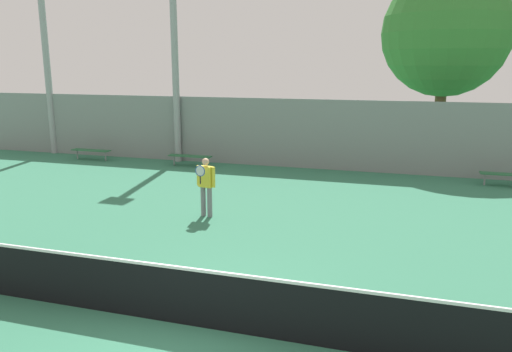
{
  "coord_description": "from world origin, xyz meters",
  "views": [
    {
      "loc": [
        3.11,
        -6.86,
        4.24
      ],
      "look_at": [
        -1.1,
        6.89,
        0.98
      ],
      "focal_mm": 35.0,
      "sensor_mm": 36.0,
      "label": 1
    }
  ],
  "objects_px": {
    "tennis_player": "(206,184)",
    "bench_courtside_far": "(91,151)",
    "tennis_net": "(197,297)",
    "light_pole_near_left": "(44,28)",
    "light_pole_far_right": "(174,44)",
    "tree_green_broad": "(446,33)",
    "bench_adjacent_court": "(190,156)",
    "bench_courtside_near": "(508,175)"
  },
  "relations": [
    {
      "from": "tennis_player",
      "to": "light_pole_near_left",
      "type": "bearing_deg",
      "value": 156.65
    },
    {
      "from": "tennis_player",
      "to": "bench_courtside_near",
      "type": "distance_m",
      "value": 10.86
    },
    {
      "from": "bench_adjacent_court",
      "to": "tree_green_broad",
      "type": "xyz_separation_m",
      "value": [
        10.05,
        5.73,
        5.13
      ]
    },
    {
      "from": "bench_courtside_far",
      "to": "light_pole_far_right",
      "type": "height_order",
      "value": "light_pole_far_right"
    },
    {
      "from": "tennis_player",
      "to": "bench_courtside_far",
      "type": "height_order",
      "value": "tennis_player"
    },
    {
      "from": "bench_courtside_near",
      "to": "light_pole_far_right",
      "type": "xyz_separation_m",
      "value": [
        -13.12,
        0.86,
        4.6
      ]
    },
    {
      "from": "bench_courtside_far",
      "to": "bench_adjacent_court",
      "type": "bearing_deg",
      "value": -0.0
    },
    {
      "from": "bench_courtside_far",
      "to": "tree_green_broad",
      "type": "distance_m",
      "value": 16.76
    },
    {
      "from": "light_pole_near_left",
      "to": "bench_courtside_near",
      "type": "bearing_deg",
      "value": -2.93
    },
    {
      "from": "bench_courtside_near",
      "to": "light_pole_far_right",
      "type": "relative_size",
      "value": 0.21
    },
    {
      "from": "bench_courtside_near",
      "to": "bench_adjacent_court",
      "type": "height_order",
      "value": "same"
    },
    {
      "from": "bench_courtside_far",
      "to": "bench_courtside_near",
      "type": "bearing_deg",
      "value": -0.0
    },
    {
      "from": "tennis_player",
      "to": "bench_courtside_far",
      "type": "xyz_separation_m",
      "value": [
        -8.23,
        6.37,
        -0.54
      ]
    },
    {
      "from": "light_pole_near_left",
      "to": "tree_green_broad",
      "type": "xyz_separation_m",
      "value": [
        17.66,
        4.72,
        -0.26
      ]
    },
    {
      "from": "light_pole_far_right",
      "to": "tree_green_broad",
      "type": "bearing_deg",
      "value": 23.89
    },
    {
      "from": "bench_courtside_far",
      "to": "light_pole_near_left",
      "type": "relative_size",
      "value": 0.18
    },
    {
      "from": "tennis_player",
      "to": "light_pole_far_right",
      "type": "xyz_separation_m",
      "value": [
        -4.34,
        7.22,
        4.06
      ]
    },
    {
      "from": "tennis_net",
      "to": "bench_courtside_far",
      "type": "height_order",
      "value": "tennis_net"
    },
    {
      "from": "tennis_player",
      "to": "bench_adjacent_court",
      "type": "relative_size",
      "value": 0.9
    },
    {
      "from": "light_pole_near_left",
      "to": "tree_green_broad",
      "type": "bearing_deg",
      "value": 14.97
    },
    {
      "from": "tennis_player",
      "to": "bench_courtside_near",
      "type": "relative_size",
      "value": 0.92
    },
    {
      "from": "tennis_player",
      "to": "bench_courtside_near",
      "type": "height_order",
      "value": "tennis_player"
    },
    {
      "from": "tree_green_broad",
      "to": "light_pole_far_right",
      "type": "bearing_deg",
      "value": -156.11
    },
    {
      "from": "bench_adjacent_court",
      "to": "light_pole_near_left",
      "type": "relative_size",
      "value": 0.18
    },
    {
      "from": "bench_courtside_near",
      "to": "bench_adjacent_court",
      "type": "bearing_deg",
      "value": 180.0
    },
    {
      "from": "tennis_player",
      "to": "bench_adjacent_court",
      "type": "height_order",
      "value": "tennis_player"
    },
    {
      "from": "tennis_net",
      "to": "tree_green_broad",
      "type": "distance_m",
      "value": 19.01
    },
    {
      "from": "tennis_net",
      "to": "tennis_player",
      "type": "distance_m",
      "value": 6.11
    },
    {
      "from": "tennis_net",
      "to": "tennis_player",
      "type": "relative_size",
      "value": 6.56
    },
    {
      "from": "bench_courtside_far",
      "to": "tree_green_broad",
      "type": "bearing_deg",
      "value": 21.06
    },
    {
      "from": "bench_courtside_near",
      "to": "tree_green_broad",
      "type": "distance_m",
      "value": 7.98
    },
    {
      "from": "bench_adjacent_court",
      "to": "light_pole_far_right",
      "type": "distance_m",
      "value": 4.78
    },
    {
      "from": "bench_courtside_far",
      "to": "light_pole_near_left",
      "type": "height_order",
      "value": "light_pole_near_left"
    },
    {
      "from": "tennis_net",
      "to": "bench_courtside_far",
      "type": "xyz_separation_m",
      "value": [
        -10.42,
        12.05,
        -0.11
      ]
    },
    {
      "from": "tennis_player",
      "to": "tree_green_broad",
      "type": "height_order",
      "value": "tree_green_broad"
    },
    {
      "from": "bench_courtside_far",
      "to": "light_pole_near_left",
      "type": "distance_m",
      "value": 6.15
    },
    {
      "from": "tennis_net",
      "to": "light_pole_near_left",
      "type": "bearing_deg",
      "value": 135.29
    },
    {
      "from": "bench_courtside_far",
      "to": "light_pole_far_right",
      "type": "bearing_deg",
      "value": 12.46
    },
    {
      "from": "tennis_player",
      "to": "bench_courtside_far",
      "type": "bearing_deg",
      "value": 152.76
    },
    {
      "from": "tennis_player",
      "to": "light_pole_far_right",
      "type": "relative_size",
      "value": 0.19
    },
    {
      "from": "bench_courtside_far",
      "to": "light_pole_far_right",
      "type": "relative_size",
      "value": 0.21
    },
    {
      "from": "tennis_player",
      "to": "light_pole_near_left",
      "type": "relative_size",
      "value": 0.16
    }
  ]
}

